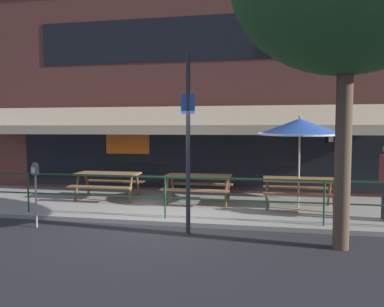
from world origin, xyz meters
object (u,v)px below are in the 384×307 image
Objects in this scene: picnic_table_left at (108,178)px; picnic_table_right at (299,185)px; parking_meter_near at (35,175)px; patio_umbrella_right at (300,127)px; street_sign_pole at (188,141)px; picnic_table_centre at (198,181)px.

picnic_table_left is 5.32m from picnic_table_right.
picnic_table_left is at bearing 177.66° from picnic_table_right.
parking_meter_near is at bearing -98.39° from picnic_table_left.
picnic_table_left is 2.91m from parking_meter_near.
picnic_table_right is 1.48m from patio_umbrella_right.
street_sign_pole is (-2.41, -2.54, -0.29)m from patio_umbrella_right.
picnic_table_right is 6.32m from parking_meter_near.
picnic_table_centre is 2.66m from picnic_table_right.
patio_umbrella_right is at bearing 90.00° from picnic_table_right.
picnic_table_right is 0.76× the size of patio_umbrella_right.
picnic_table_centre is 0.76× the size of patio_umbrella_right.
picnic_table_centre is at bearing 95.29° from street_sign_pole.
picnic_table_right is at bearing 45.58° from street_sign_pole.
parking_meter_near is at bearing -177.11° from street_sign_pole.
street_sign_pole reaches higher than parking_meter_near.
patio_umbrella_right is (0.00, 0.08, 1.47)m from picnic_table_right.
picnic_table_right is 3.64m from street_sign_pole.
picnic_table_left is 0.49× the size of street_sign_pole.
patio_umbrella_right reaches higher than picnic_table_centre.
picnic_table_centre is at bearing 176.13° from picnic_table_right.
picnic_table_centre is at bearing 42.41° from parking_meter_near.
street_sign_pole reaches higher than picnic_table_centre.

